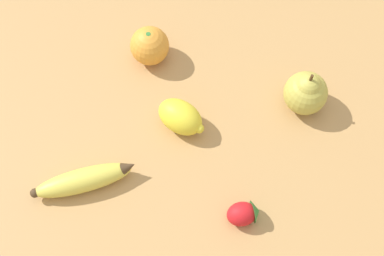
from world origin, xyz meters
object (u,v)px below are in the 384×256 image
at_px(pear, 306,92).
at_px(strawberry, 244,214).
at_px(banana, 84,180).
at_px(lemon, 181,117).
at_px(orange, 150,46).

relative_size(pear, strawberry, 1.46).
relative_size(banana, lemon, 1.77).
xyz_separation_m(orange, strawberry, (-0.33, 0.12, -0.02)).
xyz_separation_m(banana, pear, (-0.17, -0.36, 0.02)).
relative_size(banana, pear, 1.71).
xyz_separation_m(banana, lemon, (-0.04, -0.19, 0.01)).
distance_m(banana, orange, 0.27).
distance_m(banana, strawberry, 0.27).
bearing_deg(strawberry, pear, 50.14).
height_order(banana, orange, orange).
distance_m(strawberry, lemon, 0.20).
bearing_deg(pear, lemon, 52.84).
xyz_separation_m(banana, orange, (0.10, -0.25, 0.02)).
height_order(pear, strawberry, pear).
xyz_separation_m(pear, lemon, (0.13, 0.18, -0.01)).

